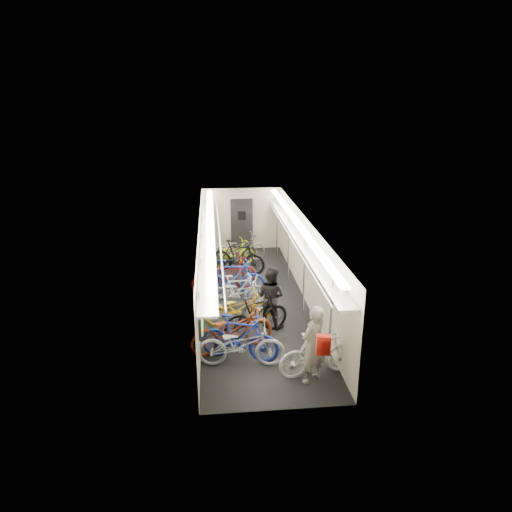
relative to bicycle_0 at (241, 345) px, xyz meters
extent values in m
plane|color=black|center=(0.60, 3.38, -0.50)|extent=(10.00, 10.00, 0.00)
plane|color=white|center=(0.60, 3.38, 1.90)|extent=(10.00, 10.00, 0.00)
plane|color=beige|center=(-0.90, 3.38, 0.70)|extent=(0.00, 10.00, 10.00)
plane|color=beige|center=(2.10, 3.38, 0.70)|extent=(0.00, 10.00, 10.00)
plane|color=beige|center=(0.60, 8.38, 0.70)|extent=(3.00, 0.00, 3.00)
plane|color=beige|center=(0.60, -1.62, 0.70)|extent=(3.00, 0.00, 3.00)
cube|color=black|center=(-0.86, 0.18, 0.75)|extent=(0.06, 1.10, 0.80)
cube|color=#70B850|center=(-0.82, 0.18, 0.75)|extent=(0.02, 0.96, 0.66)
cube|color=black|center=(-0.86, 2.38, 0.75)|extent=(0.06, 1.10, 0.80)
cube|color=#70B850|center=(-0.82, 2.38, 0.75)|extent=(0.02, 0.96, 0.66)
cube|color=black|center=(-0.86, 4.58, 0.75)|extent=(0.06, 1.10, 0.80)
cube|color=#70B850|center=(-0.82, 4.58, 0.75)|extent=(0.02, 0.96, 0.66)
cube|color=black|center=(-0.86, 6.78, 0.75)|extent=(0.06, 1.10, 0.80)
cube|color=#70B850|center=(-0.82, 6.78, 0.75)|extent=(0.02, 0.96, 0.66)
cube|color=#E1BE0B|center=(-0.85, 1.28, 0.80)|extent=(0.02, 0.22, 0.30)
cube|color=#E1BE0B|center=(-0.85, 3.48, 0.80)|extent=(0.02, 0.22, 0.30)
cube|color=#E1BE0B|center=(-0.85, 5.68, 0.80)|extent=(0.02, 0.22, 0.30)
cube|color=black|center=(0.60, 8.32, 0.50)|extent=(0.85, 0.08, 2.00)
cube|color=#999BA0|center=(-0.68, 3.38, 1.42)|extent=(0.40, 9.70, 0.05)
cube|color=#999BA0|center=(1.88, 3.38, 1.42)|extent=(0.40, 9.70, 0.05)
cylinder|color=silver|center=(-0.35, 3.38, 1.52)|extent=(0.04, 9.70, 0.04)
cylinder|color=silver|center=(1.55, 3.38, 1.52)|extent=(0.04, 9.70, 0.04)
cube|color=white|center=(-0.60, 3.38, 1.84)|extent=(0.18, 9.60, 0.04)
cube|color=white|center=(1.80, 3.38, 1.84)|extent=(0.18, 9.60, 0.04)
cylinder|color=silver|center=(1.85, -0.42, 0.70)|extent=(0.05, 0.05, 2.38)
cylinder|color=silver|center=(1.85, 2.38, 0.70)|extent=(0.05, 0.05, 2.38)
cylinder|color=silver|center=(1.85, 4.88, 0.70)|extent=(0.05, 0.05, 2.38)
cylinder|color=silver|center=(1.85, 7.38, 0.70)|extent=(0.05, 0.05, 2.38)
imported|color=#ABACB0|center=(0.00, 0.00, 0.00)|extent=(1.98, 0.85, 1.01)
imported|color=#1B2FA4|center=(-0.03, 0.23, 0.05)|extent=(1.90, 1.10, 1.10)
imported|color=maroon|center=(-0.17, 0.66, 0.03)|extent=(2.15, 1.29, 1.07)
imported|color=black|center=(0.47, 1.32, 0.03)|extent=(1.83, 1.18, 1.07)
imported|color=yellow|center=(0.06, 1.95, -0.05)|extent=(1.79, 0.77, 0.91)
imported|color=#BDBDBF|center=(0.11, 3.04, -0.02)|extent=(1.62, 0.55, 0.96)
imported|color=silver|center=(0.13, 2.92, -0.04)|extent=(1.86, 1.09, 0.93)
imported|color=#19329B|center=(0.00, 3.72, 0.08)|extent=(1.99, 0.70, 1.18)
imported|color=maroon|center=(-0.24, 4.10, 0.06)|extent=(2.27, 1.42, 1.12)
imported|color=black|center=(0.28, 5.68, 0.07)|extent=(1.96, 1.25, 1.14)
imported|color=#C0C612|center=(0.08, 6.36, -0.03)|extent=(1.92, 1.26, 0.95)
imported|color=white|center=(1.57, -0.54, 0.01)|extent=(1.78, 0.77, 1.03)
imported|color=slate|center=(0.38, 6.77, 0.02)|extent=(2.09, 1.08, 1.04)
imported|color=gray|center=(1.41, -0.74, 0.35)|extent=(0.74, 0.71, 1.70)
imported|color=black|center=(0.87, 1.80, 0.30)|extent=(0.99, 0.95, 1.61)
cube|color=red|center=(1.43, -1.50, 0.78)|extent=(0.28, 0.18, 0.38)
camera|label=1|loc=(-0.54, -8.75, 5.03)|focal=32.00mm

